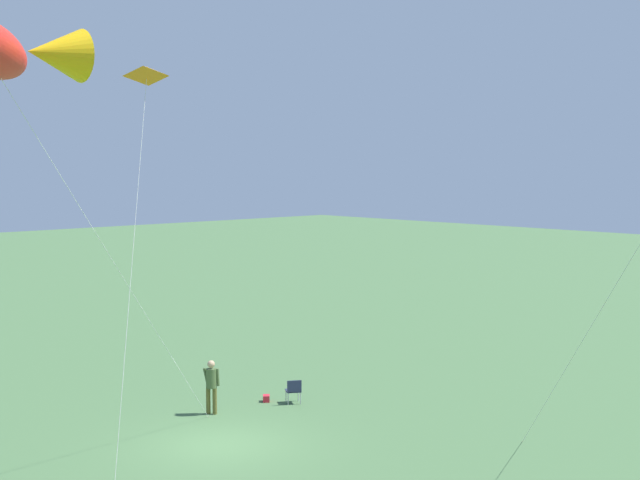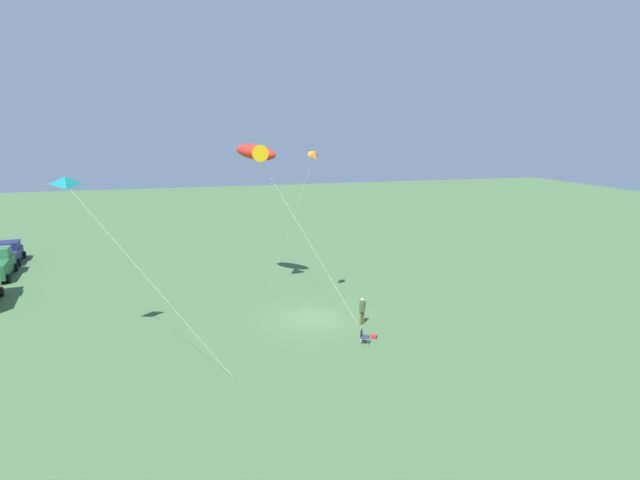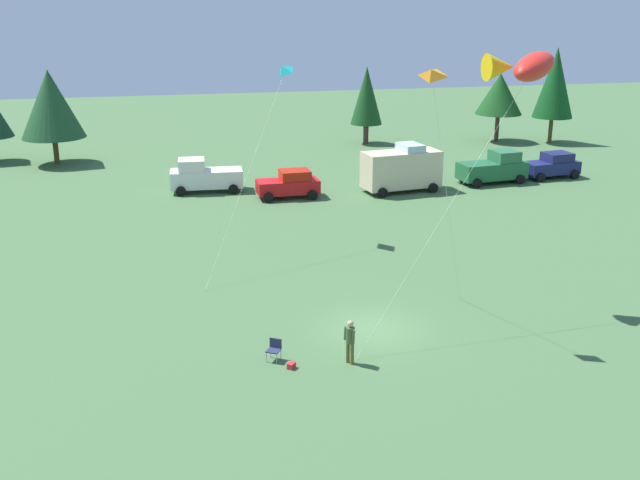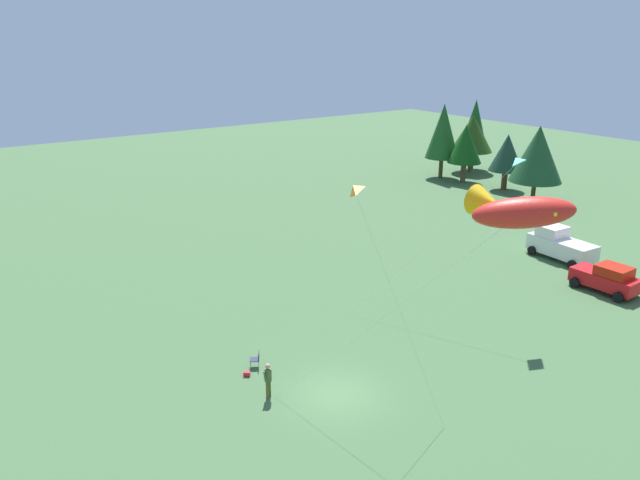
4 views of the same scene
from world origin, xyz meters
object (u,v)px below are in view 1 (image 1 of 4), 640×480
at_px(folding_chair, 294,389).
at_px(kite_delta_orange, 147,75).
at_px(backpack_on_grass, 266,398).
at_px(kite_large_fish, 1,49).
at_px(person_kite_flyer, 211,383).

height_order(folding_chair, kite_delta_orange, kite_delta_orange).
bearing_deg(backpack_on_grass, kite_large_fish, 24.05).
height_order(backpack_on_grass, kite_large_fish, kite_large_fish).
bearing_deg(person_kite_flyer, kite_delta_orange, 177.89).
bearing_deg(folding_chair, person_kite_flyer, 102.89).
bearing_deg(kite_delta_orange, kite_large_fish, 29.01).
bearing_deg(kite_large_fish, person_kite_flyer, -150.45).
height_order(person_kite_flyer, kite_delta_orange, kite_delta_orange).
height_order(folding_chair, backpack_on_grass, folding_chair).
xyz_separation_m(person_kite_flyer, backpack_on_grass, (-2.22, 0.08, -0.91)).
xyz_separation_m(folding_chair, backpack_on_grass, (0.49, -0.83, -0.38)).
bearing_deg(backpack_on_grass, kite_delta_orange, 19.08).
xyz_separation_m(backpack_on_grass, kite_delta_orange, (5.73, 1.98, 10.24)).
height_order(person_kite_flyer, kite_large_fish, kite_large_fish).
height_order(person_kite_flyer, backpack_on_grass, person_kite_flyer).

